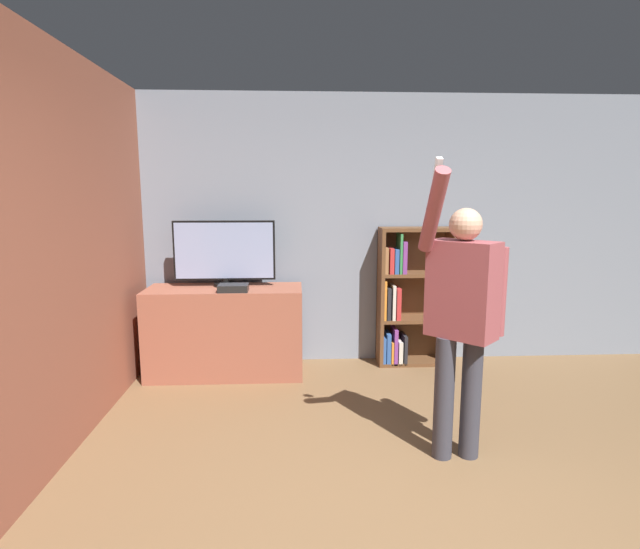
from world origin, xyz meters
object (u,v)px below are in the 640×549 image
(television, at_px, (225,253))
(bookshelf, at_px, (407,299))
(person, at_px, (462,311))
(game_console, at_px, (233,288))

(television, bearing_deg, bookshelf, 3.82)
(bookshelf, relative_size, person, 0.72)
(bookshelf, height_order, person, person)
(television, bearing_deg, person, -44.98)
(game_console, xyz_separation_m, bookshelf, (1.69, 0.39, -0.21))
(game_console, xyz_separation_m, person, (1.62, -1.46, 0.11))
(television, height_order, game_console, television)
(person, bearing_deg, game_console, -176.93)
(game_console, relative_size, person, 0.14)
(game_console, relative_size, bookshelf, 0.19)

